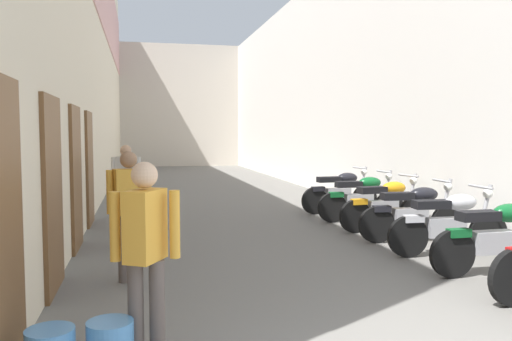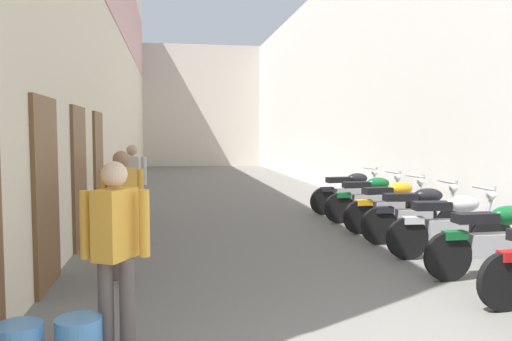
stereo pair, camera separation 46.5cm
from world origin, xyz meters
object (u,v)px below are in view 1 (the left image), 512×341
at_px(motorcycle_fourth, 449,222).
at_px(pedestrian_further_down, 126,181).
at_px(motorcycle_sixth, 386,204).
at_px(pedestrian_by_doorway, 146,248).
at_px(motorcycle_third, 498,236).
at_px(motorcycle_seventh, 362,197).
at_px(motorcycle_eighth, 340,191).
at_px(pedestrian_mid_alley, 129,206).
at_px(motorcycle_fifth, 414,212).

distance_m(motorcycle_fourth, pedestrian_further_down, 5.52).
bearing_deg(motorcycle_sixth, pedestrian_further_down, 167.69).
xyz_separation_m(motorcycle_fourth, pedestrian_by_doorway, (-4.34, -2.70, 0.42)).
distance_m(motorcycle_third, motorcycle_sixth, 3.04).
distance_m(motorcycle_sixth, motorcycle_seventh, 1.04).
distance_m(motorcycle_fourth, pedestrian_by_doorway, 5.12).
height_order(motorcycle_third, motorcycle_eighth, same).
xyz_separation_m(pedestrian_by_doorway, pedestrian_further_down, (-0.28, 5.70, 0.00)).
xyz_separation_m(motorcycle_eighth, pedestrian_further_down, (-4.61, -1.17, 0.42)).
relative_size(motorcycle_seventh, pedestrian_mid_alley, 1.18).
height_order(motorcycle_sixth, pedestrian_by_doorway, pedestrian_by_doorway).
bearing_deg(motorcycle_sixth, motorcycle_fifth, -90.00).
bearing_deg(pedestrian_by_doorway, pedestrian_further_down, 92.78).
bearing_deg(motorcycle_fourth, pedestrian_by_doorway, -148.12).
bearing_deg(motorcycle_sixth, motorcycle_third, -90.00).
bearing_deg(motorcycle_seventh, motorcycle_fifth, -90.00).
distance_m(motorcycle_third, motorcycle_eighth, 5.22).
bearing_deg(motorcycle_seventh, motorcycle_sixth, -90.00).
distance_m(motorcycle_sixth, pedestrian_further_down, 4.74).
bearing_deg(motorcycle_fourth, pedestrian_further_down, 146.94).
bearing_deg(motorcycle_eighth, motorcycle_seventh, -90.00).
bearing_deg(motorcycle_third, motorcycle_eighth, 90.00).
bearing_deg(motorcycle_third, motorcycle_fourth, 90.00).
bearing_deg(motorcycle_sixth, pedestrian_by_doorway, -132.74).
xyz_separation_m(motorcycle_third, pedestrian_by_doorway, (-4.34, -1.66, 0.42)).
relative_size(motorcycle_third, motorcycle_eighth, 1.00).
relative_size(motorcycle_seventh, pedestrian_further_down, 1.18).
bearing_deg(motorcycle_eighth, motorcycle_fifth, -90.00).
relative_size(motorcycle_seventh, motorcycle_eighth, 1.00).
height_order(pedestrian_by_doorway, pedestrian_mid_alley, same).
relative_size(motorcycle_fourth, pedestrian_further_down, 1.18).
bearing_deg(pedestrian_by_doorway, motorcycle_seventh, 52.92).
bearing_deg(motorcycle_eighth, motorcycle_third, -90.00).
height_order(motorcycle_seventh, pedestrian_mid_alley, pedestrian_mid_alley).
distance_m(motorcycle_fifth, motorcycle_sixth, 0.99).
bearing_deg(pedestrian_by_doorway, pedestrian_mid_alley, 93.96).
relative_size(motorcycle_third, pedestrian_mid_alley, 1.18).
height_order(motorcycle_sixth, pedestrian_mid_alley, pedestrian_mid_alley).
height_order(motorcycle_seventh, motorcycle_eighth, same).
xyz_separation_m(pedestrian_mid_alley, pedestrian_further_down, (-0.11, 3.35, 0.00)).
relative_size(motorcycle_fifth, motorcycle_seventh, 1.00).
relative_size(motorcycle_fifth, pedestrian_further_down, 1.18).
bearing_deg(pedestrian_by_doorway, motorcycle_third, 20.91).
height_order(motorcycle_fourth, motorcycle_fifth, same).
xyz_separation_m(motorcycle_fifth, motorcycle_sixth, (-0.00, 0.99, 0.00)).
relative_size(pedestrian_by_doorway, pedestrian_mid_alley, 1.00).
xyz_separation_m(motorcycle_eighth, pedestrian_mid_alley, (-4.50, -4.52, 0.42)).
xyz_separation_m(motorcycle_third, motorcycle_sixth, (-0.00, 3.04, 0.00)).
relative_size(motorcycle_third, motorcycle_fourth, 1.00).
bearing_deg(motorcycle_fifth, motorcycle_seventh, 90.00).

